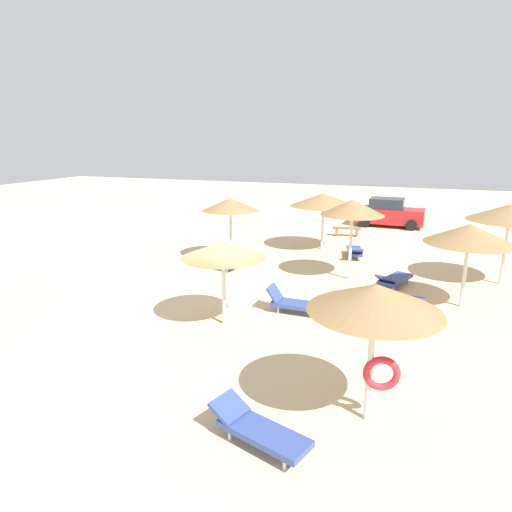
{
  "coord_description": "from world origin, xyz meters",
  "views": [
    {
      "loc": [
        5.24,
        -11.38,
        5.27
      ],
      "look_at": [
        0.0,
        3.0,
        1.2
      ],
      "focal_mm": 31.24,
      "sensor_mm": 36.0,
      "label": 1
    }
  ],
  "objects": [
    {
      "name": "parasol_1",
      "position": [
        0.23,
        -0.33,
        2.22
      ],
      "size": [
        2.38,
        2.38,
        2.46
      ],
      "color": "silver",
      "rests_on": "ground"
    },
    {
      "name": "parasol_6",
      "position": [
        6.85,
        3.57,
        2.39
      ],
      "size": [
        2.71,
        2.71,
        2.71
      ],
      "color": "silver",
      "rests_on": "ground"
    },
    {
      "name": "bench_0",
      "position": [
        1.7,
        12.98,
        0.35
      ],
      "size": [
        1.55,
        0.68,
        0.49
      ],
      "color": "brown",
      "rests_on": "ground"
    },
    {
      "name": "lounger_6",
      "position": [
        5.37,
        2.09,
        0.32
      ],
      "size": [
        0.74,
        1.92,
        0.73
      ],
      "color": "#33478C",
      "rests_on": "ground"
    },
    {
      "name": "parasol_2",
      "position": [
        4.68,
        -3.57,
        2.45
      ],
      "size": [
        2.46,
        2.46,
        2.75
      ],
      "color": "silver",
      "rests_on": "ground"
    },
    {
      "name": "parasol_4",
      "position": [
        -2.37,
        6.25,
        2.48
      ],
      "size": [
        2.45,
        2.45,
        2.77
      ],
      "color": "silver",
      "rests_on": "ground"
    },
    {
      "name": "lounger_3",
      "position": [
        4.68,
        4.8,
        0.31
      ],
      "size": [
        1.3,
        2.01,
        0.64
      ],
      "color": "#33478C",
      "rests_on": "ground"
    },
    {
      "name": "parasol_3",
      "position": [
        2.99,
        5.25,
        2.76
      ],
      "size": [
        2.38,
        2.38,
        3.07
      ],
      "color": "silver",
      "rests_on": "ground"
    },
    {
      "name": "parked_car",
      "position": [
        3.67,
        16.72,
        0.82
      ],
      "size": [
        4.07,
        2.12,
        1.72
      ],
      "color": "#B21E23",
      "rests_on": "ground"
    },
    {
      "name": "lounger_4",
      "position": [
        -2.15,
        4.77,
        0.32
      ],
      "size": [
        1.99,
        1.12,
        0.7
      ],
      "color": "#33478C",
      "rests_on": "ground"
    },
    {
      "name": "lounger_1",
      "position": [
        1.93,
        1.2,
        0.33
      ],
      "size": [
        1.86,
        0.68,
        0.81
      ],
      "color": "#33478C",
      "rests_on": "ground"
    },
    {
      "name": "parasol_5",
      "position": [
        1.02,
        9.58,
        2.42
      ],
      "size": [
        3.18,
        3.18,
        2.73
      ],
      "color": "silver",
      "rests_on": "ground"
    },
    {
      "name": "lounger_2",
      "position": [
        2.93,
        -4.98,
        0.31
      ],
      "size": [
        2.02,
        1.21,
        0.63
      ],
      "color": "#33478C",
      "rests_on": "ground"
    },
    {
      "name": "parasol_7",
      "position": [
        8.4,
        6.58,
        2.68
      ],
      "size": [
        2.95,
        2.95,
        2.99
      ],
      "color": "silver",
      "rests_on": "ground"
    },
    {
      "name": "ground_plane",
      "position": [
        0.0,
        0.0,
        0.0
      ],
      "size": [
        80.0,
        80.0,
        0.0
      ],
      "primitive_type": "plane",
      "color": "beige"
    },
    {
      "name": "lounger_5",
      "position": [
        2.75,
        8.5,
        0.31
      ],
      "size": [
        1.0,
        2.0,
        0.65
      ],
      "color": "#33478C",
      "rests_on": "ground"
    }
  ]
}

